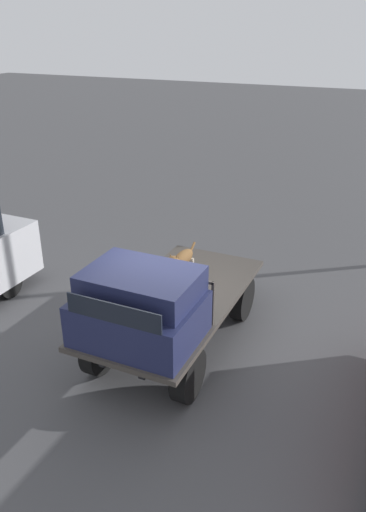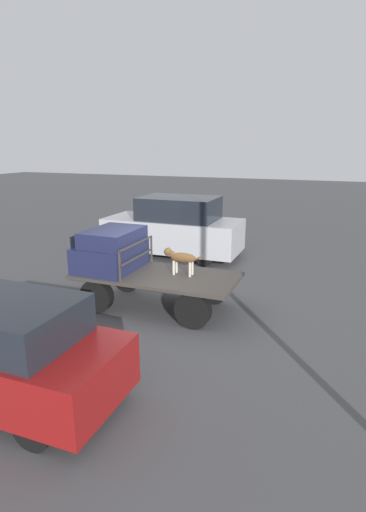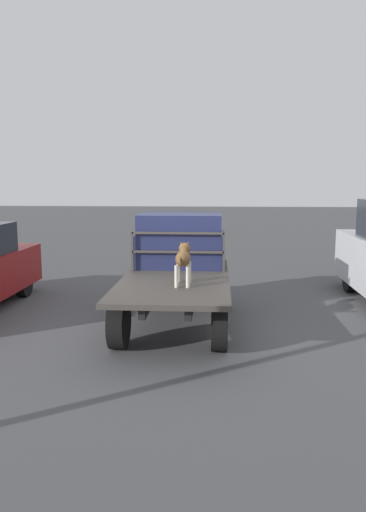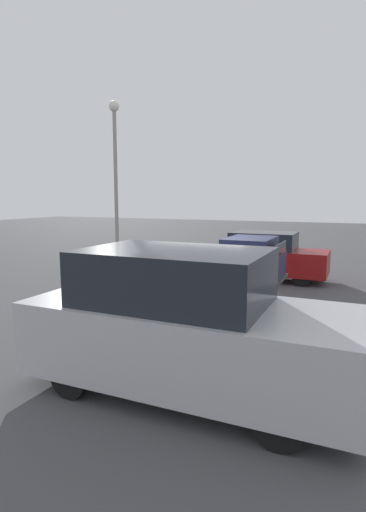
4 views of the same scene
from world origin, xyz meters
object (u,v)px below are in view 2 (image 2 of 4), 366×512
parked_pickup_far (174,228)px  parked_sedan (0,350)px  flatbed_truck (156,284)px  dog (180,257)px

parked_pickup_far → parked_sedan: bearing=88.6°
flatbed_truck → parked_pickup_far: size_ratio=0.81×
flatbed_truck → dog: bearing=-162.6°
flatbed_truck → parked_sedan: 4.29m
flatbed_truck → parked_sedan: size_ratio=0.98×
parked_sedan → dog: bearing=-107.5°
parked_pickup_far → dog: bearing=107.8°
parked_sedan → parked_pickup_far: size_ratio=0.83×
flatbed_truck → parked_pickup_far: (1.41, -4.64, 0.42)m
dog → parked_sedan: size_ratio=0.26×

